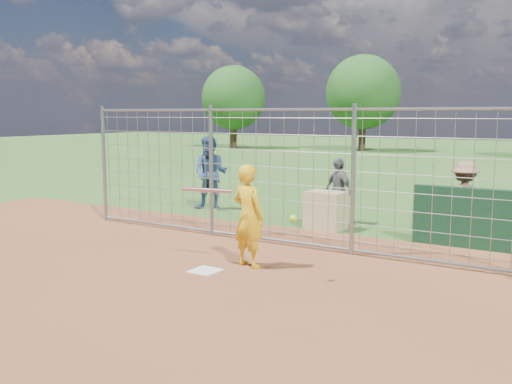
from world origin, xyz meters
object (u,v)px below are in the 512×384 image
Objects in this scene: bystander_c at (464,200)px; batter at (248,216)px; equipment_bin at (325,210)px; bystander_b at (338,191)px; bystander_a at (211,173)px.

batter is at bearing 48.40° from bystander_c.
batter is at bearing -81.19° from equipment_bin.
bystander_b reaches higher than equipment_bin.
bystander_c is at bearing 26.13° from bystander_b.
bystander_b is 1.84× the size of equipment_bin.
bystander_c is at bearing 15.84° from equipment_bin.
bystander_a is at bearing 173.49° from equipment_bin.
batter reaches higher than bystander_b.
bystander_b is at bearing -12.95° from bystander_c.
bystander_a is at bearing -35.75° from batter.
batter is 1.12× the size of bystander_b.
bystander_c reaches higher than equipment_bin.
batter is 0.88× the size of bystander_a.
bystander_a is 1.27× the size of bystander_b.
batter reaches higher than equipment_bin.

